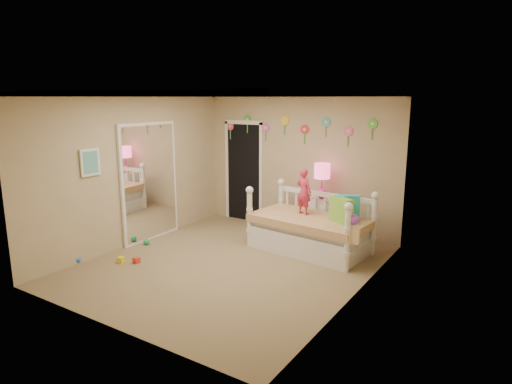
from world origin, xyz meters
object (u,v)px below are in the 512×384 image
Objects in this scene: table_lamp at (322,175)px; nightstand at (321,218)px; daybed at (310,220)px; child at (304,191)px.

nightstand is at bearing 90.00° from table_lamp.
table_lamp reaches higher than nightstand.
daybed is 0.97m from table_lamp.
nightstand is 1.18× the size of table_lamp.
daybed is at bearing -83.58° from nightstand.
nightstand is (0.04, 0.62, -0.61)m from child.
table_lamp is at bearing -82.26° from child.
nightstand is (-0.13, 0.72, -0.16)m from daybed.
child is 0.65m from table_lamp.
daybed reaches higher than nightstand.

